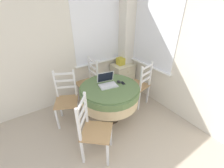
% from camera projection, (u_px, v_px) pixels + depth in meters
% --- Properties ---
extents(corner_room_shell, '(4.31, 4.81, 2.55)m').
position_uv_depth(corner_room_shell, '(127.00, 53.00, 2.47)').
color(corner_room_shell, silver).
rests_on(corner_room_shell, ground_plane).
extents(round_dining_table, '(1.05, 1.05, 0.74)m').
position_uv_depth(round_dining_table, '(110.00, 94.00, 2.67)').
color(round_dining_table, '#4C3D2D').
rests_on(round_dining_table, ground_plane).
extents(laptop, '(0.35, 0.31, 0.22)m').
position_uv_depth(laptop, '(107.00, 82.00, 2.62)').
color(laptop, silver).
rests_on(laptop, round_dining_table).
extents(computer_mouse, '(0.06, 0.09, 0.05)m').
position_uv_depth(computer_mouse, '(119.00, 82.00, 2.70)').
color(computer_mouse, black).
rests_on(computer_mouse, round_dining_table).
extents(cell_phone, '(0.07, 0.12, 0.01)m').
position_uv_depth(cell_phone, '(123.00, 83.00, 2.69)').
color(cell_phone, black).
rests_on(cell_phone, round_dining_table).
extents(dining_chair_near_back_window, '(0.42, 0.41, 0.99)m').
position_uv_depth(dining_chair_near_back_window, '(89.00, 82.00, 3.27)').
color(dining_chair_near_back_window, '#A87F51').
rests_on(dining_chair_near_back_window, ground_plane).
extents(dining_chair_near_right_window, '(0.47, 0.48, 0.99)m').
position_uv_depth(dining_chair_near_right_window, '(139.00, 85.00, 3.15)').
color(dining_chair_near_right_window, '#A87F51').
rests_on(dining_chair_near_right_window, ground_plane).
extents(dining_chair_camera_near, '(0.56, 0.56, 0.99)m').
position_uv_depth(dining_chair_camera_near, '(93.00, 131.00, 2.08)').
color(dining_chair_camera_near, '#A87F51').
rests_on(dining_chair_camera_near, ground_plane).
extents(dining_chair_left_flank, '(0.53, 0.53, 0.99)m').
position_uv_depth(dining_chair_left_flank, '(67.00, 100.00, 2.71)').
color(dining_chair_left_flank, '#A87F51').
rests_on(dining_chair_left_flank, ground_plane).
extents(corner_cabinet, '(0.52, 0.43, 0.66)m').
position_uv_depth(corner_cabinet, '(122.00, 76.00, 3.83)').
color(corner_cabinet, beige).
rests_on(corner_cabinet, ground_plane).
extents(storage_box, '(0.16, 0.17, 0.17)m').
position_uv_depth(storage_box, '(121.00, 61.00, 3.62)').
color(storage_box, gold).
rests_on(storage_box, corner_cabinet).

